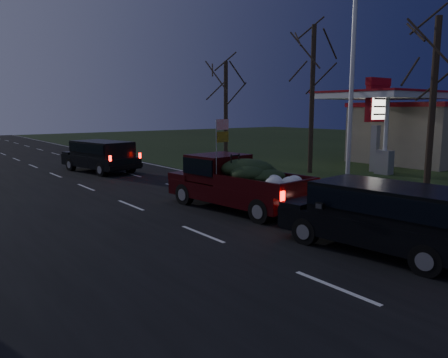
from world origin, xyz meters
TOP-DOWN VIEW (x-y plane):
  - ground at (0.00, 0.00)m, footprint 120.00×120.00m
  - road_asphalt at (0.00, 0.00)m, footprint 14.00×120.00m
  - hedge_row at (7.80, 3.00)m, footprint 1.00×10.00m
  - light_pole at (9.50, 2.00)m, footprint 0.50×0.90m
  - gas_price_pylon at (16.00, 4.99)m, footprint 2.00×0.41m
  - gas_station_building at (24.00, 6.00)m, footprint 10.00×7.00m
  - gas_canopy at (18.00, 6.00)m, footprint 7.10×6.10m
  - bare_tree_near at (11.00, -1.00)m, footprint 3.60×3.60m
  - bare_tree_mid at (12.50, 7.00)m, footprint 3.60×3.60m
  - bare_tree_far at (11.50, 14.00)m, footprint 3.60×3.60m
  - pickup_truck at (2.98, 2.09)m, footprint 2.82×5.97m
  - lead_suv at (2.62, 14.63)m, footprint 3.14×5.60m
  - rear_suv at (2.90, -4.21)m, footprint 2.78×5.31m

SIDE VIEW (x-z plane):
  - ground at x=0.00m, z-range 0.00..0.00m
  - road_asphalt at x=0.00m, z-range 0.00..0.02m
  - hedge_row at x=7.80m, z-range 0.00..0.60m
  - rear_suv at x=2.90m, z-range 0.38..1.84m
  - pickup_truck at x=2.98m, z-range -0.38..2.65m
  - lead_suv at x=2.62m, z-range 0.39..1.91m
  - gas_station_building at x=24.00m, z-range 0.00..4.00m
  - gas_price_pylon at x=16.00m, z-range 0.98..6.56m
  - gas_canopy at x=18.00m, z-range 1.91..6.79m
  - bare_tree_far at x=11.50m, z-range 1.73..8.73m
  - light_pole at x=9.50m, z-range 0.90..10.06m
  - bare_tree_near at x=11.00m, z-range 1.85..9.35m
  - bare_tree_mid at x=12.50m, z-range 2.10..10.60m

